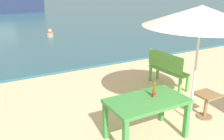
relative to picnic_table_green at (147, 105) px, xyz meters
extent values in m
cube|color=#2D6075|center=(0.88, 29.07, -0.61)|extent=(120.00, 50.00, 0.08)
cube|color=#3D8C42|center=(0.00, 0.00, 0.08)|extent=(1.40, 0.80, 0.06)
cube|color=#3D8C42|center=(-0.64, -0.34, -0.30)|extent=(0.08, 0.08, 0.70)
cube|color=#3D8C42|center=(0.64, -0.34, -0.30)|extent=(0.08, 0.08, 0.70)
cube|color=#3D8C42|center=(-0.64, 0.34, -0.30)|extent=(0.08, 0.08, 0.70)
cube|color=#3D8C42|center=(0.64, 0.34, -0.30)|extent=(0.08, 0.08, 0.70)
cylinder|color=brown|center=(0.17, 0.03, 0.19)|extent=(0.06, 0.06, 0.16)
cone|color=brown|center=(0.17, 0.03, 0.27)|extent=(0.06, 0.06, 0.03)
cylinder|color=brown|center=(0.17, 0.03, 0.32)|extent=(0.03, 0.03, 0.09)
cylinder|color=red|center=(0.17, 0.03, 0.18)|extent=(0.07, 0.07, 0.05)
cylinder|color=gold|center=(0.17, 0.03, 0.37)|extent=(0.03, 0.03, 0.01)
cylinder|color=silver|center=(1.14, 0.04, 0.50)|extent=(0.04, 0.04, 2.30)
cone|color=beige|center=(1.14, 0.04, 1.47)|extent=(2.10, 2.10, 0.36)
cube|color=olive|center=(1.52, 0.00, -0.13)|extent=(0.44, 0.44, 0.04)
cylinder|color=olive|center=(1.52, 0.00, -0.40)|extent=(0.07, 0.07, 0.50)
cylinder|color=olive|center=(1.52, 0.00, -0.64)|extent=(0.32, 0.32, 0.03)
cube|color=#60B24C|center=(1.97, 1.69, -0.20)|extent=(0.46, 1.23, 0.05)
cube|color=#60B24C|center=(1.81, 1.68, 0.08)|extent=(0.14, 1.20, 0.44)
cube|color=#60B24C|center=(2.15, 1.16, -0.44)|extent=(0.06, 0.06, 0.42)
cube|color=#60B24C|center=(2.06, 2.25, -0.44)|extent=(0.06, 0.06, 0.42)
cube|color=#60B24C|center=(1.87, 1.13, -0.44)|extent=(0.06, 0.06, 0.42)
cube|color=#60B24C|center=(1.78, 2.23, -0.44)|extent=(0.06, 0.06, 0.42)
cylinder|color=tan|center=(0.89, 9.37, -0.47)|extent=(0.34, 0.34, 0.20)
sphere|color=tan|center=(0.89, 9.37, -0.27)|extent=(0.21, 0.21, 0.21)
cube|color=navy|center=(0.47, 21.88, 0.08)|extent=(6.33, 1.73, 1.29)
camera|label=1|loc=(-2.44, -3.19, 2.02)|focal=40.55mm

